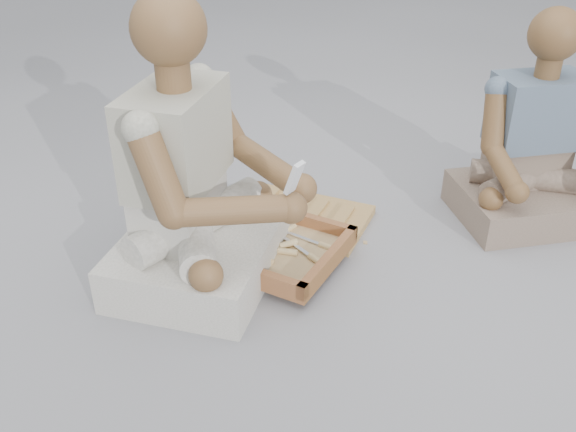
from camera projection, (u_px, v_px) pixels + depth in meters
The scene contains 27 objects.
ground at pixel (282, 328), 2.02m from camera, with size 60.00×60.00×0.00m, color gray.
carved_panel at pixel (300, 217), 2.57m from camera, with size 0.52×0.35×0.03m, color olive.
tool_tray at pixel (266, 246), 2.32m from camera, with size 0.53×0.43×0.07m.
chisel_0 at pixel (263, 245), 2.29m from camera, with size 0.22×0.04×0.02m.
chisel_1 at pixel (256, 241), 2.30m from camera, with size 0.21×0.09×0.02m.
chisel_2 at pixel (270, 237), 2.35m from camera, with size 0.13×0.19×0.02m.
chisel_3 at pixel (281, 251), 2.27m from camera, with size 0.22×0.08×0.02m.
chisel_4 at pixel (312, 257), 2.24m from camera, with size 0.21×0.10×0.02m.
chisel_5 at pixel (283, 245), 2.29m from camera, with size 0.14×0.19×0.02m.
chisel_6 at pixel (249, 246), 2.28m from camera, with size 0.21×0.11×0.02m.
chisel_7 at pixel (267, 231), 2.38m from camera, with size 0.08×0.22×0.02m.
chisel_8 at pixel (260, 256), 2.24m from camera, with size 0.22×0.07×0.02m.
chisel_9 at pixel (323, 245), 2.31m from camera, with size 0.22×0.04×0.02m.
chisel_10 at pixel (284, 232), 2.39m from camera, with size 0.08×0.22×0.02m.
wood_chip_0 at pixel (365, 242), 2.44m from camera, with size 0.02×0.01×0.00m, color tan.
wood_chip_1 at pixel (255, 299), 2.14m from camera, with size 0.02×0.01×0.00m, color tan.
wood_chip_2 at pixel (244, 211), 2.64m from camera, with size 0.02×0.01×0.00m, color tan.
wood_chip_3 at pixel (273, 214), 2.62m from camera, with size 0.02×0.01×0.00m, color tan.
wood_chip_4 at pixel (310, 259), 2.34m from camera, with size 0.02×0.01×0.00m, color tan.
wood_chip_5 at pixel (250, 244), 2.43m from camera, with size 0.02×0.01×0.00m, color tan.
wood_chip_6 at pixel (226, 303), 2.12m from camera, with size 0.02×0.01×0.00m, color tan.
wood_chip_7 at pixel (207, 278), 2.24m from camera, with size 0.02×0.01×0.00m, color tan.
wood_chip_8 at pixel (187, 246), 2.41m from camera, with size 0.02×0.01×0.00m, color tan.
wood_chip_9 at pixel (254, 207), 2.66m from camera, with size 0.02×0.01×0.00m, color tan.
craftsman at pixel (195, 190), 2.11m from camera, with size 0.71×0.72×0.97m.
companion at pixel (534, 154), 2.48m from camera, with size 0.67×0.66×0.83m.
mobile_phone at pixel (294, 178), 1.90m from camera, with size 0.06×0.05×0.11m.
Camera 1 is at (0.76, -1.35, 1.34)m, focal length 40.00 mm.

